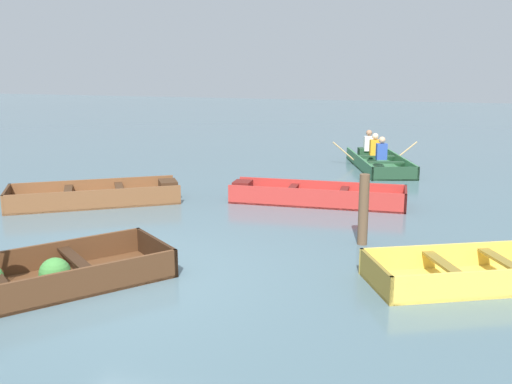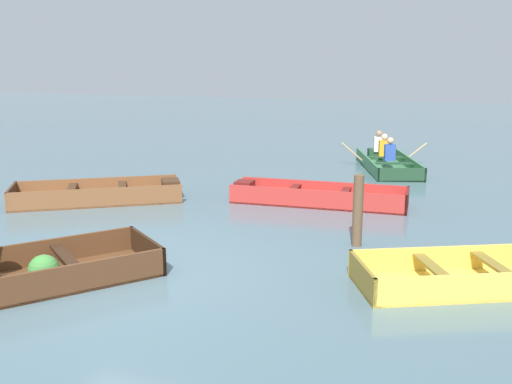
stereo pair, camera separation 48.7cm
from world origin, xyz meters
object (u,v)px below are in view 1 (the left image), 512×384
Objects in this scene: dinghy_dark_varnish_foreground at (24,281)px; skiff_yellow_mid_moored at (483,273)px; rowboat_green_with_crew at (377,160)px; skiff_red_near_moored at (310,197)px; skiff_wooden_brown_far_moored at (103,196)px; mooring_post at (363,210)px.

skiff_yellow_mid_moored is (5.48, 2.22, -0.03)m from dinghy_dark_varnish_foreground.
rowboat_green_with_crew reaches higher than dinghy_dark_varnish_foreground.
skiff_red_near_moored is 4.31m from skiff_wooden_brown_far_moored.
rowboat_green_with_crew is (4.89, 6.13, 0.06)m from skiff_wooden_brown_far_moored.
mooring_post reaches higher than skiff_yellow_mid_moored.
skiff_red_near_moored is at bearing 18.35° from skiff_wooden_brown_far_moored.
dinghy_dark_varnish_foreground is 3.02× the size of mooring_post.
dinghy_dark_varnish_foreground is 0.99× the size of skiff_wooden_brown_far_moored.
skiff_wooden_brown_far_moored reaches higher than skiff_red_near_moored.
mooring_post is at bearing -59.70° from skiff_red_near_moored.
mooring_post is (1.43, -2.45, 0.43)m from skiff_red_near_moored.
skiff_yellow_mid_moored is at bearing -32.96° from mooring_post.
skiff_red_near_moored reaches higher than skiff_yellow_mid_moored.
skiff_red_near_moored is 2.87m from mooring_post.
skiff_red_near_moored is at bearing 68.33° from dinghy_dark_varnish_foreground.
skiff_red_near_moored is 4.84m from rowboat_green_with_crew.
skiff_yellow_mid_moored is 0.80× the size of rowboat_green_with_crew.
dinghy_dark_varnish_foreground reaches higher than skiff_wooden_brown_far_moored.
mooring_post reaches higher than skiff_red_near_moored.
mooring_post reaches higher than rowboat_green_with_crew.
rowboat_green_with_crew reaches higher than skiff_wooden_brown_far_moored.
mooring_post is (-1.75, 1.13, 0.44)m from skiff_yellow_mid_moored.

